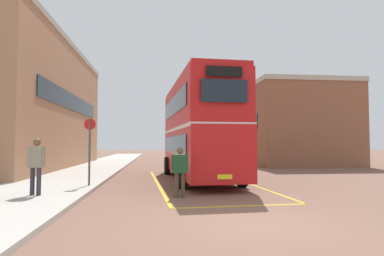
# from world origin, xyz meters

# --- Properties ---
(ground_plane) EXTENTS (135.60, 135.60, 0.00)m
(ground_plane) POSITION_xyz_m (0.00, 14.40, 0.00)
(ground_plane) COLOR brown
(sidewalk_left) EXTENTS (4.00, 57.60, 0.14)m
(sidewalk_left) POSITION_xyz_m (-6.50, 16.80, 0.07)
(sidewalk_left) COLOR #B2ADA3
(sidewalk_left) RESTS_ON ground
(brick_building_left) EXTENTS (5.26, 19.06, 8.80)m
(brick_building_left) POSITION_xyz_m (-10.67, 16.78, 4.40)
(brick_building_left) COLOR #AD7A56
(brick_building_left) RESTS_ON ground
(depot_building_right) EXTENTS (7.96, 16.41, 6.74)m
(depot_building_right) POSITION_xyz_m (9.41, 23.65, 3.38)
(depot_building_right) COLOR brown
(depot_building_right) RESTS_ON ground
(double_decker_bus) EXTENTS (3.17, 9.92, 4.75)m
(double_decker_bus) POSITION_xyz_m (-0.20, 8.87, 2.51)
(double_decker_bus) COLOR black
(double_decker_bus) RESTS_ON ground
(single_deck_bus) EXTENTS (3.52, 8.91, 3.02)m
(single_deck_bus) POSITION_xyz_m (3.92, 28.58, 1.64)
(single_deck_bus) COLOR black
(single_deck_bus) RESTS_ON ground
(pedestrian_boarding) EXTENTS (0.55, 0.27, 1.64)m
(pedestrian_boarding) POSITION_xyz_m (-1.45, 3.72, 0.94)
(pedestrian_boarding) COLOR #473828
(pedestrian_boarding) RESTS_ON ground
(pedestrian_waiting_near) EXTENTS (0.58, 0.37, 1.80)m
(pedestrian_waiting_near) POSITION_xyz_m (-6.01, 3.76, 1.19)
(pedestrian_waiting_near) COLOR #2D2D38
(pedestrian_waiting_near) RESTS_ON sidewalk_left
(bus_stop_sign) EXTENTS (0.44, 0.10, 2.61)m
(bus_stop_sign) POSITION_xyz_m (-4.83, 6.12, 1.71)
(bus_stop_sign) COLOR #4C4C51
(bus_stop_sign) RESTS_ON sidewalk_left
(bay_marking_yellow) EXTENTS (4.84, 12.04, 0.01)m
(bay_marking_yellow) POSITION_xyz_m (-0.14, 7.03, 0.00)
(bay_marking_yellow) COLOR gold
(bay_marking_yellow) RESTS_ON ground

